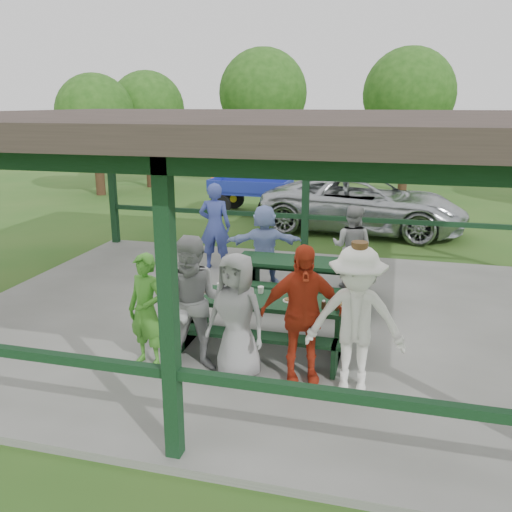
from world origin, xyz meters
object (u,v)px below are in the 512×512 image
(picnic_table_near, at_px, (263,317))
(spectator_lblue, at_px, (264,245))
(spectator_blue, at_px, (215,226))
(spectator_grey, at_px, (352,247))
(contestant_red, at_px, (302,314))
(contestant_grey_mid, at_px, (237,317))
(pickup_truck, at_px, (364,204))
(picnic_table_far, at_px, (303,276))
(contestant_grey_left, at_px, (195,305))
(farm_trailer, at_px, (251,195))
(contestant_green, at_px, (146,311))
(contestant_white_fedora, at_px, (356,321))

(picnic_table_near, distance_m, spectator_lblue, 2.86)
(spectator_blue, bearing_deg, spectator_grey, 161.15)
(contestant_red, bearing_deg, spectator_lblue, 91.35)
(contestant_grey_mid, xyz_separation_m, pickup_truck, (0.96, 9.14, -0.15))
(picnic_table_far, relative_size, contestant_grey_left, 1.30)
(spectator_grey, height_order, pickup_truck, spectator_grey)
(spectator_lblue, bearing_deg, contestant_grey_left, 73.14)
(contestant_grey_left, height_order, farm_trailer, contestant_grey_left)
(contestant_green, bearing_deg, spectator_grey, 75.97)
(picnic_table_near, relative_size, contestant_grey_mid, 1.54)
(pickup_truck, relative_size, farm_trailer, 1.61)
(spectator_lblue, bearing_deg, picnic_table_far, 122.89)
(contestant_grey_mid, xyz_separation_m, contestant_red, (0.80, 0.13, 0.07))
(spectator_grey, height_order, farm_trailer, spectator_grey)
(contestant_green, relative_size, contestant_grey_left, 0.85)
(picnic_table_near, height_order, contestant_green, contestant_green)
(contestant_white_fedora, relative_size, spectator_blue, 1.03)
(picnic_table_near, height_order, farm_trailer, farm_trailer)
(contestant_green, relative_size, pickup_truck, 0.28)
(contestant_grey_mid, distance_m, contestant_white_fedora, 1.46)
(picnic_table_far, relative_size, contestant_green, 1.52)
(contestant_red, bearing_deg, pickup_truck, 69.60)
(picnic_table_near, distance_m, spectator_blue, 4.04)
(picnic_table_far, bearing_deg, spectator_blue, 144.42)
(contestant_grey_mid, xyz_separation_m, farm_trailer, (-2.74, 10.77, -0.32))
(picnic_table_far, xyz_separation_m, contestant_green, (-1.59, -2.88, 0.30))
(contestant_white_fedora, bearing_deg, pickup_truck, 91.09)
(contestant_red, xyz_separation_m, spectator_grey, (0.28, 3.78, -0.10))
(contestant_red, relative_size, spectator_lblue, 1.14)
(contestant_grey_mid, relative_size, spectator_lblue, 1.05)
(picnic_table_far, relative_size, pickup_truck, 0.42)
(contestant_red, height_order, spectator_blue, spectator_blue)
(contestant_green, xyz_separation_m, pickup_truck, (2.21, 9.10, -0.10))
(contestant_green, xyz_separation_m, farm_trailer, (-1.49, 10.73, -0.27))
(spectator_grey, distance_m, farm_trailer, 7.86)
(contestant_grey_mid, relative_size, farm_trailer, 0.48)
(contestant_grey_mid, height_order, contestant_red, contestant_red)
(contestant_grey_left, relative_size, contestant_white_fedora, 0.96)
(contestant_green, distance_m, spectator_grey, 4.52)
(contestant_grey_left, distance_m, pickup_truck, 9.21)
(contestant_grey_mid, relative_size, spectator_grey, 1.04)
(picnic_table_far, height_order, spectator_grey, spectator_grey)
(contestant_white_fedora, bearing_deg, contestant_grey_left, 177.10)
(picnic_table_far, distance_m, contestant_red, 2.86)
(picnic_table_far, bearing_deg, spectator_grey, 53.22)
(spectator_lblue, height_order, spectator_blue, spectator_blue)
(contestant_white_fedora, height_order, spectator_lblue, contestant_white_fedora)
(contestant_grey_left, distance_m, contestant_white_fedora, 2.03)
(contestant_red, xyz_separation_m, spectator_lblue, (-1.34, 3.55, -0.11))
(picnic_table_far, distance_m, spectator_lblue, 1.21)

